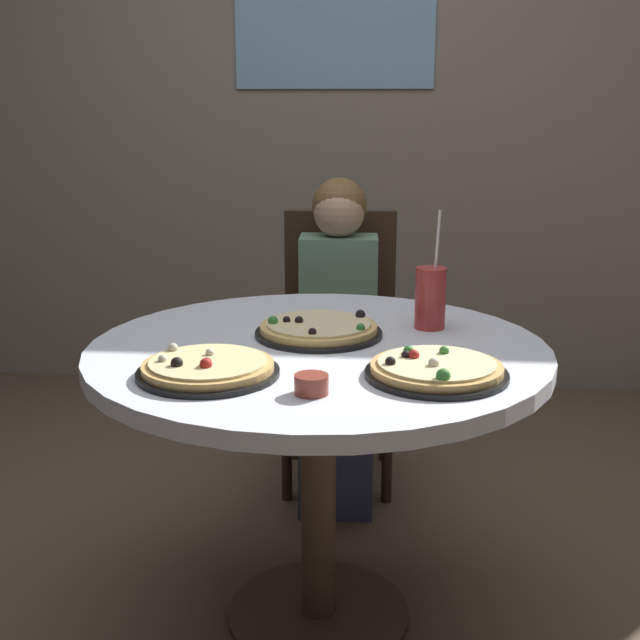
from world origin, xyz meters
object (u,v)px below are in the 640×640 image
diner_child (338,359)px  pizza_cheese (436,370)px  dining_table (318,388)px  pizza_veggie (319,329)px  soda_cup (430,298)px  sauce_bowl (311,384)px  pizza_pepperoni (208,368)px  chair_wooden (339,331)px

diner_child → pizza_cheese: diner_child is taller
diner_child → dining_table: bearing=-90.2°
pizza_veggie → soda_cup: soda_cup is taller
pizza_veggie → soda_cup: (0.28, 0.10, 0.06)m
diner_child → soda_cup: diner_child is taller
pizza_cheese → dining_table: bearing=141.3°
sauce_bowl → pizza_pepperoni: bearing=157.5°
dining_table → sauce_bowl: size_ratio=16.00×
pizza_veggie → sauce_bowl: size_ratio=4.59×
chair_wooden → pizza_pepperoni: (-0.21, -1.17, 0.24)m
dining_table → pizza_cheese: bearing=-38.7°
soda_cup → pizza_veggie: bearing=-161.0°
chair_wooden → soda_cup: 0.84m
diner_child → chair_wooden: bearing=91.8°
diner_child → pizza_pepperoni: bearing=-102.7°
pizza_cheese → soda_cup: soda_cup is taller
chair_wooden → sauce_bowl: 1.28m
pizza_veggie → sauce_bowl: (0.02, -0.43, 0.00)m
diner_child → sauce_bowl: diner_child is taller
pizza_veggie → soda_cup: size_ratio=1.04×
pizza_pepperoni → diner_child: bearing=77.3°
sauce_bowl → pizza_cheese: bearing=26.4°
diner_child → sauce_bowl: size_ratio=15.46×
chair_wooden → sauce_bowl: bearing=-89.2°
dining_table → pizza_cheese: size_ratio=3.63×
pizza_veggie → pizza_cheese: bearing=-47.4°
dining_table → sauce_bowl: bearing=-87.4°
dining_table → pizza_pepperoni: bearing=-131.3°
pizza_veggie → pizza_pepperoni: (-0.21, -0.33, 0.00)m
dining_table → diner_child: (0.00, 0.74, -0.16)m
chair_wooden → diner_child: bearing=-88.2°
diner_child → pizza_cheese: 1.03m
soda_cup → pizza_cheese: bearing=-90.6°
pizza_pepperoni → dining_table: bearing=48.7°
soda_cup → sauce_bowl: 0.59m
pizza_cheese → pizza_pepperoni: 0.49m
pizza_veggie → dining_table: bearing=-85.6°
pizza_pepperoni → sauce_bowl: 0.25m
dining_table → sauce_bowl: (0.02, -0.34, 0.13)m
soda_cup → pizza_pepperoni: bearing=-139.0°
dining_table → pizza_pepperoni: 0.35m
dining_table → chair_wooden: chair_wooden is taller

